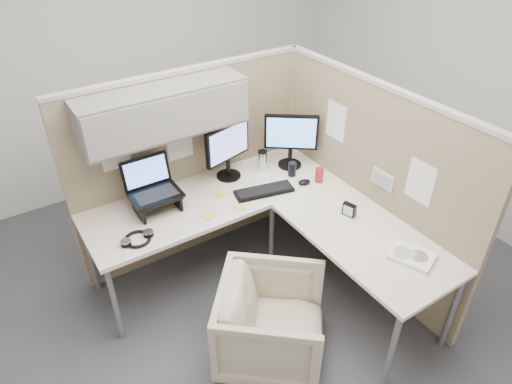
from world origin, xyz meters
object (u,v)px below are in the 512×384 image
desk (268,217)px  keyboard (264,191)px  office_chair (272,319)px  monitor_left (228,147)px

desk → keyboard: bearing=62.6°
desk → office_chair: 0.74m
office_chair → keyboard: keyboard is taller
keyboard → desk: bearing=-104.7°
office_chair → desk: bearing=9.0°
monitor_left → keyboard: bearing=-86.6°
desk → monitor_left: size_ratio=4.29×
keyboard → monitor_left: bearing=120.6°
desk → monitor_left: bearing=89.3°
desk → keyboard: keyboard is taller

